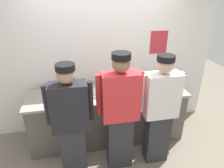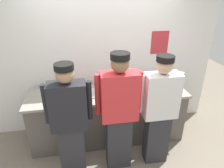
{
  "view_description": "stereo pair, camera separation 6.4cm",
  "coord_description": "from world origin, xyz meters",
  "px_view_note": "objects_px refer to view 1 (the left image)",
  "views": [
    {
      "loc": [
        -0.49,
        -2.46,
        2.41
      ],
      "look_at": [
        0.07,
        0.36,
        1.05
      ],
      "focal_mm": 32.15,
      "sensor_mm": 36.0,
      "label": 1
    },
    {
      "loc": [
        -0.42,
        -2.47,
        2.41
      ],
      "look_at": [
        0.07,
        0.36,
        1.05
      ],
      "focal_mm": 32.15,
      "sensor_mm": 36.0,
      "label": 2
    }
  ],
  "objects_px": {
    "plate_stack_front": "(71,92)",
    "mixing_bowl_steel": "(131,88)",
    "sheet_tray": "(98,93)",
    "ramekin_red_sauce": "(79,99)",
    "ramekin_orange_sauce": "(50,92)",
    "squeeze_bottle_secondary": "(114,86)",
    "ramekin_yellow_sauce": "(173,87)",
    "ramekin_green_sauce": "(148,89)",
    "plate_stack_rear": "(52,98)",
    "chef_center": "(120,111)",
    "squeeze_bottle_primary": "(151,79)",
    "chef_far_right": "(160,109)",
    "chef_near_left": "(71,121)"
  },
  "relations": [
    {
      "from": "chef_far_right",
      "to": "plate_stack_rear",
      "type": "bearing_deg",
      "value": 159.4
    },
    {
      "from": "squeeze_bottle_primary",
      "to": "ramekin_orange_sauce",
      "type": "height_order",
      "value": "squeeze_bottle_primary"
    },
    {
      "from": "squeeze_bottle_secondary",
      "to": "squeeze_bottle_primary",
      "type": "bearing_deg",
      "value": 14.18
    },
    {
      "from": "ramekin_red_sauce",
      "to": "chef_far_right",
      "type": "bearing_deg",
      "value": -23.01
    },
    {
      "from": "chef_near_left",
      "to": "plate_stack_front",
      "type": "relative_size",
      "value": 8.71
    },
    {
      "from": "chef_near_left",
      "to": "ramekin_yellow_sauce",
      "type": "xyz_separation_m",
      "value": [
        1.69,
        0.59,
        0.03
      ]
    },
    {
      "from": "chef_center",
      "to": "ramekin_orange_sauce",
      "type": "height_order",
      "value": "chef_center"
    },
    {
      "from": "squeeze_bottle_secondary",
      "to": "ramekin_orange_sauce",
      "type": "bearing_deg",
      "value": 172.65
    },
    {
      "from": "chef_far_right",
      "to": "ramekin_red_sauce",
      "type": "distance_m",
      "value": 1.2
    },
    {
      "from": "chef_far_right",
      "to": "ramekin_yellow_sauce",
      "type": "distance_m",
      "value": 0.72
    },
    {
      "from": "ramekin_red_sauce",
      "to": "ramekin_yellow_sauce",
      "type": "height_order",
      "value": "ramekin_yellow_sauce"
    },
    {
      "from": "squeeze_bottle_secondary",
      "to": "ramekin_yellow_sauce",
      "type": "bearing_deg",
      "value": -6.98
    },
    {
      "from": "plate_stack_rear",
      "to": "ramekin_yellow_sauce",
      "type": "relative_size",
      "value": 2.19
    },
    {
      "from": "plate_stack_rear",
      "to": "squeeze_bottle_secondary",
      "type": "xyz_separation_m",
      "value": [
        0.99,
        0.11,
        0.06
      ]
    },
    {
      "from": "squeeze_bottle_primary",
      "to": "ramekin_yellow_sauce",
      "type": "relative_size",
      "value": 1.75
    },
    {
      "from": "mixing_bowl_steel",
      "to": "plate_stack_front",
      "type": "bearing_deg",
      "value": 173.91
    },
    {
      "from": "ramekin_red_sauce",
      "to": "sheet_tray",
      "type": "bearing_deg",
      "value": 27.21
    },
    {
      "from": "chef_center",
      "to": "mixing_bowl_steel",
      "type": "relative_size",
      "value": 4.76
    },
    {
      "from": "mixing_bowl_steel",
      "to": "squeeze_bottle_secondary",
      "type": "xyz_separation_m",
      "value": [
        -0.27,
        0.07,
        0.03
      ]
    },
    {
      "from": "squeeze_bottle_primary",
      "to": "ramekin_red_sauce",
      "type": "bearing_deg",
      "value": -163.73
    },
    {
      "from": "ramekin_yellow_sauce",
      "to": "ramekin_red_sauce",
      "type": "bearing_deg",
      "value": -177.05
    },
    {
      "from": "chef_far_right",
      "to": "plate_stack_front",
      "type": "distance_m",
      "value": 1.41
    },
    {
      "from": "chef_far_right",
      "to": "plate_stack_rear",
      "type": "distance_m",
      "value": 1.6
    },
    {
      "from": "squeeze_bottle_secondary",
      "to": "ramekin_yellow_sauce",
      "type": "distance_m",
      "value": 0.98
    },
    {
      "from": "chef_far_right",
      "to": "plate_stack_front",
      "type": "height_order",
      "value": "chef_far_right"
    },
    {
      "from": "ramekin_red_sauce",
      "to": "mixing_bowl_steel",
      "type": "bearing_deg",
      "value": 8.87
    },
    {
      "from": "plate_stack_front",
      "to": "squeeze_bottle_primary",
      "type": "xyz_separation_m",
      "value": [
        1.4,
        0.14,
        0.05
      ]
    },
    {
      "from": "chef_far_right",
      "to": "ramekin_yellow_sauce",
      "type": "bearing_deg",
      "value": 49.76
    },
    {
      "from": "chef_center",
      "to": "ramekin_orange_sauce",
      "type": "bearing_deg",
      "value": 140.15
    },
    {
      "from": "ramekin_yellow_sauce",
      "to": "squeeze_bottle_primary",
      "type": "bearing_deg",
      "value": 133.35
    },
    {
      "from": "chef_near_left",
      "to": "chef_center",
      "type": "height_order",
      "value": "chef_center"
    },
    {
      "from": "plate_stack_front",
      "to": "plate_stack_rear",
      "type": "distance_m",
      "value": 0.32
    },
    {
      "from": "sheet_tray",
      "to": "squeeze_bottle_primary",
      "type": "height_order",
      "value": "squeeze_bottle_primary"
    },
    {
      "from": "chef_far_right",
      "to": "ramekin_green_sauce",
      "type": "xyz_separation_m",
      "value": [
        0.05,
        0.59,
        0.02
      ]
    },
    {
      "from": "ramekin_yellow_sauce",
      "to": "sheet_tray",
      "type": "bearing_deg",
      "value": 176.22
    },
    {
      "from": "ramekin_red_sauce",
      "to": "ramekin_orange_sauce",
      "type": "bearing_deg",
      "value": 142.63
    },
    {
      "from": "sheet_tray",
      "to": "squeeze_bottle_secondary",
      "type": "distance_m",
      "value": 0.29
    },
    {
      "from": "squeeze_bottle_primary",
      "to": "chef_center",
      "type": "bearing_deg",
      "value": -131.77
    },
    {
      "from": "plate_stack_front",
      "to": "mixing_bowl_steel",
      "type": "height_order",
      "value": "mixing_bowl_steel"
    },
    {
      "from": "ramekin_green_sauce",
      "to": "chef_center",
      "type": "bearing_deg",
      "value": -136.25
    },
    {
      "from": "squeeze_bottle_primary",
      "to": "ramekin_yellow_sauce",
      "type": "distance_m",
      "value": 0.41
    },
    {
      "from": "ramekin_green_sauce",
      "to": "plate_stack_rear",
      "type": "bearing_deg",
      "value": -179.06
    },
    {
      "from": "ramekin_red_sauce",
      "to": "ramekin_orange_sauce",
      "type": "relative_size",
      "value": 1.19
    },
    {
      "from": "chef_near_left",
      "to": "chef_far_right",
      "type": "bearing_deg",
      "value": 1.87
    },
    {
      "from": "chef_center",
      "to": "plate_stack_rear",
      "type": "distance_m",
      "value": 1.08
    },
    {
      "from": "chef_near_left",
      "to": "squeeze_bottle_secondary",
      "type": "height_order",
      "value": "chef_near_left"
    },
    {
      "from": "mixing_bowl_steel",
      "to": "ramekin_green_sauce",
      "type": "relative_size",
      "value": 3.69
    },
    {
      "from": "chef_near_left",
      "to": "mixing_bowl_steel",
      "type": "distance_m",
      "value": 1.18
    },
    {
      "from": "chef_center",
      "to": "squeeze_bottle_primary",
      "type": "height_order",
      "value": "chef_center"
    },
    {
      "from": "plate_stack_front",
      "to": "sheet_tray",
      "type": "relative_size",
      "value": 0.43
    }
  ]
}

